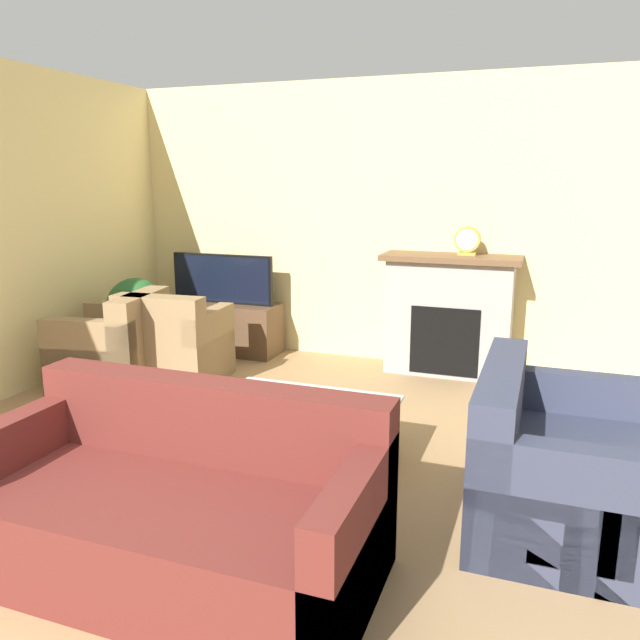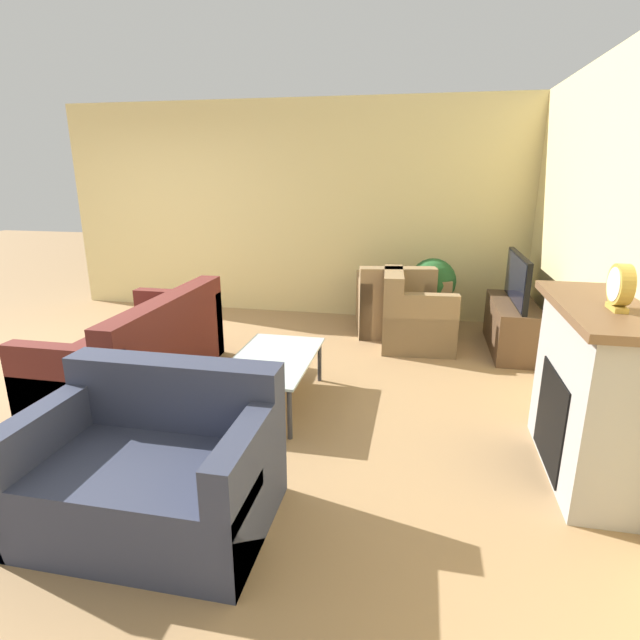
# 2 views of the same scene
# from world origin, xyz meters

# --- Properties ---
(wall_back) EXTENTS (7.88, 0.06, 2.70)m
(wall_back) POSITION_xyz_m (0.00, 4.58, 1.35)
(wall_back) COLOR beige
(wall_back) RESTS_ON ground_plane
(fireplace) EXTENTS (1.24, 0.49, 1.11)m
(fireplace) POSITION_xyz_m (0.87, 4.33, 0.58)
(fireplace) COLOR #9E9993
(fireplace) RESTS_ON ground_plane
(tv_stand) EXTENTS (1.18, 0.43, 0.52)m
(tv_stand) POSITION_xyz_m (-1.44, 4.25, 0.26)
(tv_stand) COLOR brown
(tv_stand) RESTS_ON ground_plane
(tv) EXTENTS (1.11, 0.06, 0.51)m
(tv) POSITION_xyz_m (-1.44, 4.25, 0.77)
(tv) COLOR black
(tv) RESTS_ON tv_stand
(couch_sectional) EXTENTS (1.86, 0.91, 0.82)m
(couch_sectional) POSITION_xyz_m (0.18, 0.87, 0.29)
(couch_sectional) COLOR #5B231E
(couch_sectional) RESTS_ON ground_plane
(couch_loveseat) EXTENTS (0.87, 1.26, 0.82)m
(couch_loveseat) POSITION_xyz_m (1.80, 1.92, 0.29)
(couch_loveseat) COLOR #33384C
(couch_loveseat) RESTS_ON ground_plane
(armchair_by_window) EXTENTS (0.93, 0.97, 0.82)m
(armchair_by_window) POSITION_xyz_m (-1.82, 2.98, 0.30)
(armchair_by_window) COLOR #8C704C
(armchair_by_window) RESTS_ON ground_plane
(armchair_accent) EXTENTS (0.85, 0.81, 0.82)m
(armchair_accent) POSITION_xyz_m (-1.38, 3.23, 0.30)
(armchair_accent) COLOR #8C704C
(armchair_accent) RESTS_ON ground_plane
(coffee_table) EXTENTS (1.13, 0.64, 0.40)m
(coffee_table) POSITION_xyz_m (0.31, 2.14, 0.37)
(coffee_table) COLOR #333338
(coffee_table) RESTS_ON ground_plane
(potted_plant) EXTENTS (0.54, 0.54, 0.88)m
(potted_plant) POSITION_xyz_m (-1.89, 3.41, 0.55)
(potted_plant) COLOR #47474C
(potted_plant) RESTS_ON ground_plane
(mantel_clock) EXTENTS (0.23, 0.07, 0.26)m
(mantel_clock) POSITION_xyz_m (1.00, 4.33, 1.24)
(mantel_clock) COLOR #B79338
(mantel_clock) RESTS_ON fireplace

